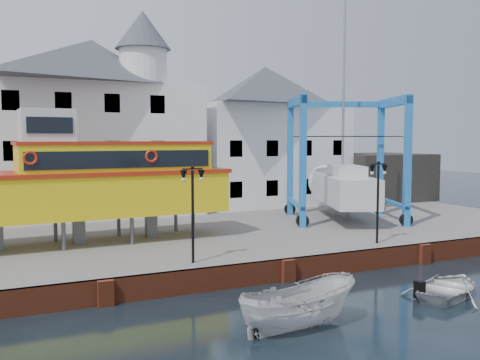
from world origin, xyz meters
name	(u,v)px	position (x,y,z in m)	size (l,w,h in m)	color
ground	(287,281)	(0.00, 0.00, 0.00)	(140.00, 140.00, 0.00)	black
hardstanding	(198,231)	(0.00, 11.00, 0.50)	(44.00, 22.00, 1.00)	slate
quay_wall	(286,270)	(0.00, 0.10, 0.50)	(44.00, 0.47, 1.00)	maroon
building_white_main	(95,124)	(-4.87, 18.39, 7.34)	(14.00, 8.30, 14.00)	white
building_white_right	(265,135)	(9.00, 19.00, 6.60)	(12.00, 8.00, 11.20)	white
shed_dark	(376,177)	(19.00, 17.00, 3.00)	(8.00, 7.00, 4.00)	black
lamp_post_left	(193,189)	(-4.00, 1.20, 4.17)	(1.12, 0.32, 4.20)	black
lamp_post_right	(378,181)	(6.00, 1.20, 4.17)	(1.12, 0.32, 4.20)	black
tour_boat	(79,181)	(-7.75, 7.56, 4.18)	(15.60, 4.14, 6.75)	#59595E
travel_lift	(341,180)	(9.49, 9.11, 3.55)	(8.73, 10.37, 15.34)	#125AB4
motorboat_a	(299,329)	(-2.69, -5.31, 0.00)	(1.73, 4.61, 1.78)	silver
motorboat_b	(449,295)	(4.93, -4.56, 0.00)	(2.99, 4.19, 0.87)	silver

